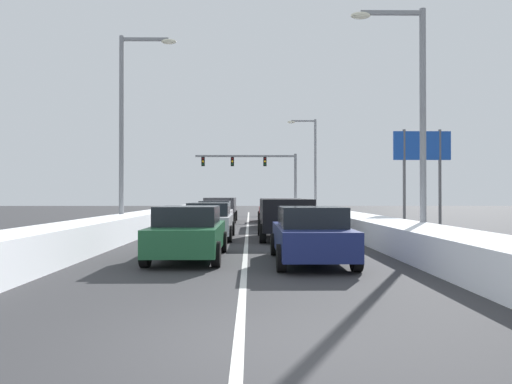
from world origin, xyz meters
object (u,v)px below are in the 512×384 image
at_px(suv_gray_right_lane_third, 279,210).
at_px(sedan_white_center_lane_third, 215,214).
at_px(sedan_green_center_lane_nearest, 189,232).
at_px(roadside_sign_right, 422,156).
at_px(sedan_red_right_lane_fourth, 272,211).
at_px(street_lamp_right_near, 413,105).
at_px(traffic_light_gantry, 260,168).
at_px(sedan_silver_center_lane_second, 209,221).
at_px(suv_black_right_lane_second, 284,215).
at_px(sedan_navy_right_lane_nearest, 310,234).
at_px(street_lamp_left_mid, 129,117).
at_px(suv_charcoal_center_lane_fourth, 221,207).
at_px(street_lamp_right_mid, 312,158).

xyz_separation_m(suv_gray_right_lane_third, sedan_white_center_lane_third, (-3.59, -0.32, -0.25)).
height_order(sedan_green_center_lane_nearest, roadside_sign_right, roadside_sign_right).
relative_size(sedan_red_right_lane_fourth, street_lamp_right_near, 0.54).
height_order(sedan_white_center_lane_third, traffic_light_gantry, traffic_light_gantry).
bearing_deg(sedan_white_center_lane_third, sedan_silver_center_lane_second, -87.80).
relative_size(sedan_white_center_lane_third, traffic_light_gantry, 0.42).
distance_m(suv_black_right_lane_second, suv_gray_right_lane_third, 7.07).
bearing_deg(sedan_navy_right_lane_nearest, sedan_green_center_lane_nearest, 167.57).
distance_m(sedan_green_center_lane_nearest, street_lamp_left_mid, 10.44).
height_order(sedan_green_center_lane_nearest, suv_charcoal_center_lane_fourth, suv_charcoal_center_lane_fourth).
distance_m(sedan_navy_right_lane_nearest, suv_charcoal_center_lane_fourth, 19.77).
xyz_separation_m(sedan_white_center_lane_third, roadside_sign_right, (11.55, -0.39, 3.25)).
distance_m(sedan_navy_right_lane_nearest, suv_black_right_lane_second, 6.86).
bearing_deg(roadside_sign_right, street_lamp_right_mid, 103.80).
relative_size(sedan_white_center_lane_third, street_lamp_right_mid, 0.51).
relative_size(sedan_navy_right_lane_nearest, sedan_silver_center_lane_second, 1.00).
height_order(suv_charcoal_center_lane_fourth, roadside_sign_right, roadside_sign_right).
bearing_deg(street_lamp_right_mid, sedan_silver_center_lane_second, -107.91).
xyz_separation_m(suv_gray_right_lane_third, street_lamp_right_mid, (3.95, 15.58, 4.18)).
height_order(sedan_navy_right_lane_nearest, suv_black_right_lane_second, suv_black_right_lane_second).
bearing_deg(sedan_silver_center_lane_second, street_lamp_right_near, -23.12).
bearing_deg(sedan_green_center_lane_nearest, sedan_red_right_lane_fourth, 80.23).
relative_size(sedan_navy_right_lane_nearest, suv_black_right_lane_second, 0.92).
bearing_deg(roadside_sign_right, street_lamp_left_mid, -165.28).
xyz_separation_m(sedan_silver_center_lane_second, suv_charcoal_center_lane_fourth, (-0.31, 12.49, 0.25)).
distance_m(sedan_red_right_lane_fourth, roadside_sign_right, 11.02).
bearing_deg(suv_charcoal_center_lane_fourth, street_lamp_right_near, -63.68).
bearing_deg(street_lamp_right_mid, sedan_red_right_lane_fourth, -112.97).
relative_size(sedan_green_center_lane_nearest, suv_charcoal_center_lane_fourth, 0.92).
bearing_deg(sedan_green_center_lane_nearest, sedan_white_center_lane_third, 90.93).
bearing_deg(sedan_red_right_lane_fourth, sedan_green_center_lane_nearest, -99.77).
height_order(suv_black_right_lane_second, roadside_sign_right, roadside_sign_right).
distance_m(sedan_navy_right_lane_nearest, street_lamp_right_near, 7.01).
height_order(sedan_navy_right_lane_nearest, sedan_red_right_lane_fourth, same).
xyz_separation_m(street_lamp_right_near, roadside_sign_right, (3.85, 9.45, -1.00)).
height_order(sedan_silver_center_lane_second, traffic_light_gantry, traffic_light_gantry).
distance_m(suv_black_right_lane_second, sedan_silver_center_lane_second, 3.15).
bearing_deg(sedan_silver_center_lane_second, sedan_navy_right_lane_nearest, -64.38).
bearing_deg(sedan_navy_right_lane_nearest, traffic_light_gantry, 90.94).
xyz_separation_m(sedan_silver_center_lane_second, traffic_light_gantry, (2.74, 28.98, 3.96)).
height_order(suv_gray_right_lane_third, sedan_red_right_lane_fourth, suv_gray_right_lane_third).
height_order(suv_black_right_lane_second, sedan_green_center_lane_nearest, suv_black_right_lane_second).
bearing_deg(roadside_sign_right, sedan_green_center_lane_nearest, -132.29).
xyz_separation_m(traffic_light_gantry, street_lamp_right_near, (4.70, -32.16, 0.29)).
distance_m(street_lamp_right_mid, street_lamp_left_mid, 23.22).
bearing_deg(suv_gray_right_lane_third, sedan_red_right_lane_fourth, 90.61).
distance_m(sedan_white_center_lane_third, street_lamp_left_mid, 7.44).
distance_m(suv_gray_right_lane_third, suv_charcoal_center_lane_fourth, 6.60).
bearing_deg(suv_gray_right_lane_third, traffic_light_gantry, 91.56).
height_order(street_lamp_left_mid, roadside_sign_right, street_lamp_left_mid).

